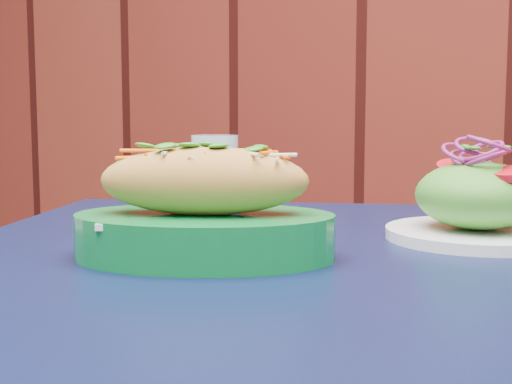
% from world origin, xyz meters
% --- Properties ---
extents(cafe_table, '(1.01, 1.01, 0.75)m').
position_xyz_m(cafe_table, '(-0.02, 1.70, 0.66)').
color(cafe_table, black).
rests_on(cafe_table, ground).
extents(banh_mi_basket, '(0.29, 0.24, 0.11)m').
position_xyz_m(banh_mi_basket, '(-0.12, 1.64, 0.79)').
color(banh_mi_basket, '#0A722E').
rests_on(banh_mi_basket, cafe_table).
extents(salad_plate, '(0.20, 0.20, 0.11)m').
position_xyz_m(salad_plate, '(0.09, 1.86, 0.79)').
color(salad_plate, white).
rests_on(salad_plate, cafe_table).
extents(water_glass, '(0.07, 0.07, 0.11)m').
position_xyz_m(water_glass, '(-0.27, 1.93, 0.80)').
color(water_glass, silver).
rests_on(water_glass, cafe_table).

